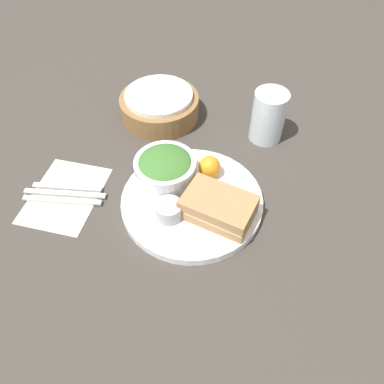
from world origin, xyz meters
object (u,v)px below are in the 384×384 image
object	(u,v)px
dressing_cup	(169,210)
spoon	(67,187)
salad_bowl	(165,169)
bread_basket	(160,106)
plate	(192,201)
fork	(62,200)
knife	(65,194)
drink_glass	(268,116)
sandwich	(218,207)

from	to	relation	value
dressing_cup	spoon	xyz separation A→B (m)	(-0.24, 0.03, -0.03)
salad_bowl	bread_basket	xyz separation A→B (m)	(-0.08, 0.23, -0.02)
spoon	bread_basket	bearing A→B (deg)	-121.97
plate	dressing_cup	size ratio (longest dim) A/B	5.41
plate	fork	distance (m)	0.27
salad_bowl	knife	distance (m)	0.22
plate	knife	distance (m)	0.27
drink_glass	sandwich	bearing A→B (deg)	-103.02
salad_bowl	knife	xyz separation A→B (m)	(-0.20, -0.07, -0.05)
spoon	knife	bearing A→B (deg)	90.00
fork	knife	world-z (taller)	same
bread_basket	knife	world-z (taller)	bread_basket
salad_bowl	dressing_cup	distance (m)	0.09
plate	knife	size ratio (longest dim) A/B	1.66
bread_basket	knife	size ratio (longest dim) A/B	1.13
plate	drink_glass	bearing A→B (deg)	63.54
spoon	drink_glass	bearing A→B (deg)	-154.21
salad_bowl	bread_basket	size ratio (longest dim) A/B	0.65
dressing_cup	knife	bearing A→B (deg)	176.95
fork	spoon	xyz separation A→B (m)	(-0.01, 0.04, 0.00)
dressing_cup	fork	size ratio (longest dim) A/B	0.32
salad_bowl	drink_glass	world-z (taller)	drink_glass
dressing_cup	bread_basket	size ratio (longest dim) A/B	0.27
knife	spoon	distance (m)	0.02
knife	dressing_cup	bearing A→B (deg)	168.20
salad_bowl	knife	bearing A→B (deg)	-159.93
sandwich	spoon	size ratio (longest dim) A/B	1.01
salad_bowl	fork	world-z (taller)	salad_bowl
plate	sandwich	bearing A→B (deg)	-25.15
sandwich	fork	distance (m)	0.33
sandwich	fork	size ratio (longest dim) A/B	0.91
plate	spoon	size ratio (longest dim) A/B	1.94
salad_bowl	knife	world-z (taller)	salad_bowl
drink_glass	spoon	world-z (taller)	drink_glass
knife	spoon	xyz separation A→B (m)	(-0.00, 0.02, 0.00)
plate	fork	bearing A→B (deg)	-167.45
drink_glass	fork	xyz separation A→B (m)	(-0.39, -0.31, -0.06)
salad_bowl	fork	xyz separation A→B (m)	(-0.20, -0.09, -0.05)
sandwich	bread_basket	bearing A→B (deg)	125.54
plate	fork	xyz separation A→B (m)	(-0.26, -0.06, -0.00)
bread_basket	spoon	world-z (taller)	bread_basket
dressing_cup	bread_basket	bearing A→B (deg)	109.94
sandwich	spoon	distance (m)	0.33
sandwich	spoon	world-z (taller)	sandwich
bread_basket	knife	bearing A→B (deg)	-111.55
sandwich	salad_bowl	distance (m)	0.14
plate	fork	world-z (taller)	plate
drink_glass	knife	distance (m)	0.49
plate	bread_basket	bearing A→B (deg)	119.41
bread_basket	spoon	xyz separation A→B (m)	(-0.12, -0.29, -0.03)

